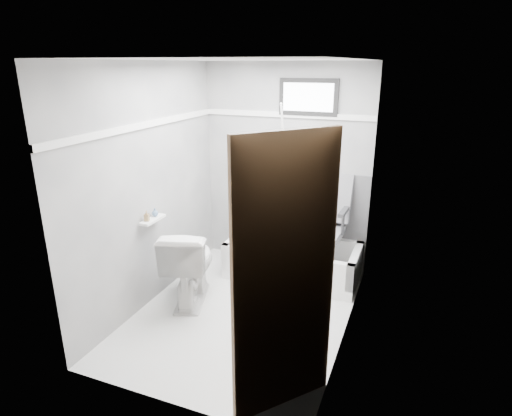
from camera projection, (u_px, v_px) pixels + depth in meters
The scene contains 19 objects.
floor at pixel (243, 313), 4.28m from camera, with size 2.60×2.60×0.00m, color white.
ceiling at pixel (240, 59), 3.51m from camera, with size 2.60×2.60×0.00m, color silver.
wall_back at pixel (285, 168), 5.04m from camera, with size 2.00×0.02×2.40m, color slate.
wall_front at pixel (162, 255), 2.75m from camera, with size 2.00×0.02×2.40m, color slate.
wall_left at pixel (149, 188), 4.24m from camera, with size 0.02×2.60×2.40m, color slate.
wall_right at pixel (353, 212), 3.55m from camera, with size 0.02×2.60×2.40m, color slate.
bathtub at pixel (293, 260), 4.95m from camera, with size 1.50×0.70×0.42m, color white, non-canonical shape.
office_chair at pixel (318, 225), 4.74m from camera, with size 0.63×0.63×1.09m, color slate, non-canonical shape.
toilet at pixel (190, 264), 4.41m from camera, with size 0.46×0.83×0.81m, color white.
door at pixel (310, 311), 2.49m from camera, with size 0.78×0.78×2.00m, color brown, non-canonical shape.
window at pixel (308, 97), 4.68m from camera, with size 0.66×0.04×0.40m, color black, non-canonical shape.
backerboard at pixel (304, 203), 5.07m from camera, with size 1.50×0.02×0.78m, color #4C4C4F.
trim_back at pixel (286, 115), 4.83m from camera, with size 2.00×0.02×0.06m, color white.
trim_left at pixel (145, 125), 4.04m from camera, with size 0.02×2.60×0.06m, color white.
pole at pixel (287, 186), 4.84m from camera, with size 0.02×0.02×1.95m, color silver.
shelf at pixel (153, 220), 4.24m from camera, with size 0.10×0.32×0.03m, color white.
soap_bottle_a at pixel (147, 216), 4.15m from camera, with size 0.05×0.05×0.10m, color olive.
soap_bottle_b at pixel (155, 212), 4.27m from camera, with size 0.06×0.06×0.08m, color slate.
faucet at pixel (268, 218), 5.29m from camera, with size 0.26×0.10×0.16m, color silver, non-canonical shape.
Camera 1 is at (1.48, -3.41, 2.37)m, focal length 30.00 mm.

